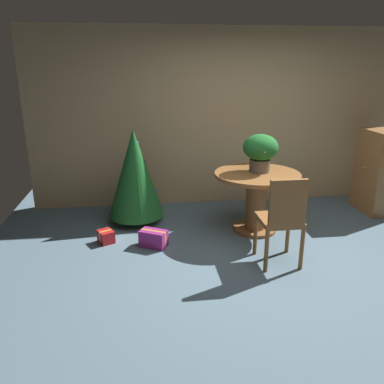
% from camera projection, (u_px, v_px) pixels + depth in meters
% --- Properties ---
extents(ground_plane, '(6.60, 6.60, 0.00)m').
position_uv_depth(ground_plane, '(274.00, 266.00, 4.19)').
color(ground_plane, slate).
extents(back_wall_panel, '(6.00, 0.10, 2.60)m').
position_uv_depth(back_wall_panel, '(232.00, 118.00, 5.86)').
color(back_wall_panel, tan).
rests_on(back_wall_panel, ground_plane).
extents(round_dining_table, '(1.08, 1.08, 0.78)m').
position_uv_depth(round_dining_table, '(256.00, 192.00, 4.94)').
color(round_dining_table, brown).
rests_on(round_dining_table, ground_plane).
extents(flower_vase, '(0.44, 0.44, 0.48)m').
position_uv_depth(flower_vase, '(261.00, 150.00, 4.84)').
color(flower_vase, '#665B51').
rests_on(flower_vase, round_dining_table).
extents(wooden_chair_near, '(0.43, 0.45, 1.00)m').
position_uv_depth(wooden_chair_near, '(282.00, 217.00, 4.04)').
color(wooden_chair_near, brown).
rests_on(wooden_chair_near, ground_plane).
extents(holiday_tree, '(0.75, 0.75, 1.28)m').
position_uv_depth(holiday_tree, '(135.00, 173.00, 5.19)').
color(holiday_tree, brown).
rests_on(holiday_tree, ground_plane).
extents(gift_box_purple, '(0.36, 0.31, 0.20)m').
position_uv_depth(gift_box_purple, '(154.00, 239.00, 4.62)').
color(gift_box_purple, '#9E287A').
rests_on(gift_box_purple, ground_plane).
extents(gift_box_red, '(0.23, 0.25, 0.15)m').
position_uv_depth(gift_box_red, '(106.00, 237.00, 4.73)').
color(gift_box_red, red).
rests_on(gift_box_red, ground_plane).
extents(wooden_cabinet, '(0.46, 0.64, 1.19)m').
position_uv_depth(wooden_cabinet, '(379.00, 172.00, 5.62)').
color(wooden_cabinet, '#9E6B3D').
rests_on(wooden_cabinet, ground_plane).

